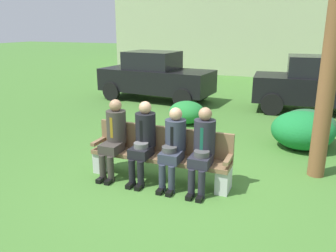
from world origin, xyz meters
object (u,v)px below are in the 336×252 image
object	(u,v)px
seated_man_centerright	(173,144)
shrub_far_lawn	(187,112)
seated_man_rightmost	(203,146)
parked_car_near	(155,76)
park_bench	(161,155)
seated_man_centerleft	(143,138)
parked_car_far	(321,85)
shrub_near_bench	(307,127)
shrub_mid_lawn	(302,130)
street_lamp	(333,36)
seated_man_leftmost	(114,134)

from	to	relation	value
seated_man_centerright	shrub_far_lawn	world-z (taller)	seated_man_centerright
seated_man_rightmost	parked_car_near	xyz separation A→B (m)	(-3.45, 6.02, 0.10)
park_bench	seated_man_rightmost	size ratio (longest dim) A/B	1.81
seated_man_centerleft	park_bench	bearing A→B (deg)	27.52
shrub_far_lawn	parked_car_far	distance (m)	4.25
shrub_far_lawn	parked_car_near	bearing A→B (deg)	129.07
seated_man_rightmost	shrub_near_bench	xyz separation A→B (m)	(1.53, 3.00, -0.35)
parked_car_near	parked_car_far	distance (m)	5.28
seated_man_centerleft	parked_car_near	bearing A→B (deg)	111.99
shrub_far_lawn	parked_car_near	size ratio (longest dim) A/B	0.24
seated_man_centerright	parked_car_far	distance (m)	6.63
park_bench	seated_man_centerright	xyz separation A→B (m)	(0.28, -0.14, 0.28)
seated_man_centerright	parked_car_far	xyz separation A→B (m)	(2.31, 6.21, 0.12)
shrub_near_bench	shrub_mid_lawn	xyz separation A→B (m)	(-0.09, -0.37, 0.02)
shrub_mid_lawn	shrub_far_lawn	world-z (taller)	shrub_mid_lawn
seated_man_centerleft	parked_car_near	world-z (taller)	parked_car_near
parked_car_far	street_lamp	bearing A→B (deg)	-86.72
seated_man_leftmost	shrub_far_lawn	distance (m)	3.59
parked_car_near	street_lamp	bearing A→B (deg)	-12.80
shrub_far_lawn	parked_car_near	distance (m)	3.21
seated_man_rightmost	shrub_far_lawn	size ratio (longest dim) A/B	1.37
seated_man_leftmost	seated_man_centerright	bearing A→B (deg)	-0.54
seated_man_rightmost	parked_car_near	distance (m)	6.94
shrub_near_bench	seated_man_centerright	bearing A→B (deg)	-123.93
seated_man_rightmost	parked_car_near	size ratio (longest dim) A/B	0.33
seated_man_centerright	shrub_far_lawn	distance (m)	3.72
shrub_near_bench	parked_car_far	distance (m)	3.26
seated_man_centerright	parked_car_far	world-z (taller)	parked_car_far
park_bench	shrub_mid_lawn	xyz separation A→B (m)	(2.21, 2.50, -0.04)
seated_man_rightmost	seated_man_centerright	bearing A→B (deg)	-179.47
seated_man_leftmost	shrub_mid_lawn	xyz separation A→B (m)	(3.02, 2.62, -0.34)
seated_man_leftmost	parked_car_far	distance (m)	7.08
seated_man_centerleft	shrub_far_lawn	size ratio (longest dim) A/B	1.38
shrub_mid_lawn	seated_man_centerright	bearing A→B (deg)	-126.13
seated_man_centerleft	parked_car_near	size ratio (longest dim) A/B	0.33
parked_car_far	seated_man_leftmost	bearing A→B (deg)	-118.79
seated_man_leftmost	shrub_mid_lawn	distance (m)	4.01
seated_man_rightmost	shrub_mid_lawn	distance (m)	3.02
shrub_mid_lawn	street_lamp	size ratio (longest dim) A/B	0.35
seated_man_rightmost	shrub_far_lawn	xyz separation A→B (m)	(-1.46, 3.56, -0.44)
seated_man_centerright	shrub_near_bench	world-z (taller)	seated_man_centerright
shrub_far_lawn	parked_car_far	size ratio (longest dim) A/B	0.24
seated_man_centerright	seated_man_leftmost	bearing A→B (deg)	179.46
parked_car_near	seated_man_centerleft	bearing A→B (deg)	-68.01
seated_man_leftmost	seated_man_rightmost	world-z (taller)	seated_man_leftmost
street_lamp	seated_man_centerleft	bearing A→B (deg)	-121.42
shrub_far_lawn	street_lamp	world-z (taller)	street_lamp
park_bench	seated_man_centerleft	distance (m)	0.42
shrub_mid_lawn	parked_car_near	xyz separation A→B (m)	(-4.89, 3.39, 0.43)
parked_car_far	seated_man_rightmost	bearing A→B (deg)	-106.40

